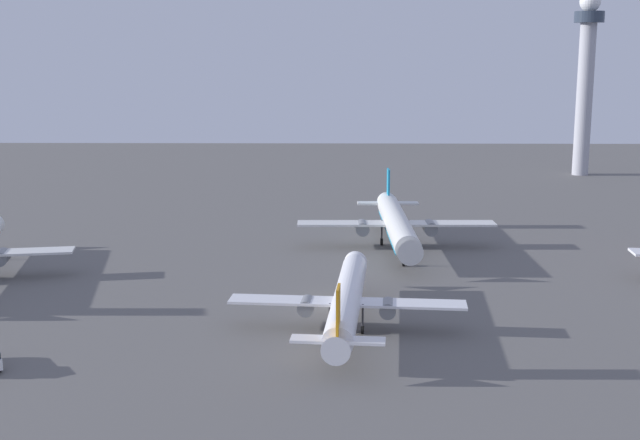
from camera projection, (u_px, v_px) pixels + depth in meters
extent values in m
plane|color=#605E5B|center=(336.00, 307.00, 111.73)|extent=(416.00, 416.00, 0.00)
cylinder|color=#A8A8B2|center=(584.00, 100.00, 229.99)|extent=(4.40, 4.40, 41.41)
cylinder|color=#2D3847|center=(589.00, 17.00, 225.67)|extent=(8.00, 8.00, 3.00)
sphere|color=silver|center=(590.00, 2.00, 224.88)|extent=(5.60, 5.60, 5.60)
cylinder|color=white|center=(347.00, 298.00, 102.65)|extent=(6.05, 32.63, 3.43)
cone|color=white|center=(355.00, 264.00, 119.55)|extent=(3.42, 2.42, 3.26)
cone|color=white|center=(337.00, 347.00, 85.57)|extent=(3.28, 2.77, 3.08)
cube|color=white|center=(347.00, 302.00, 101.80)|extent=(29.05, 5.93, 0.32)
cube|color=white|center=(338.00, 340.00, 87.21)|extent=(10.06, 2.96, 0.32)
cube|color=orange|center=(338.00, 314.00, 86.93)|extent=(0.50, 2.90, 5.86)
cylinder|color=slate|center=(306.00, 306.00, 102.39)|extent=(2.24, 3.40, 1.98)
cylinder|color=slate|center=(388.00, 308.00, 101.46)|extent=(2.24, 3.40, 1.98)
cube|color=orange|center=(347.00, 306.00, 102.83)|extent=(5.49, 30.02, 0.32)
cylinder|color=#333338|center=(352.00, 288.00, 113.10)|extent=(0.25, 0.25, 3.20)
cylinder|color=black|center=(352.00, 299.00, 113.41)|extent=(0.44, 1.02, 0.99)
cylinder|color=#333338|center=(330.00, 316.00, 100.95)|extent=(0.25, 0.25, 3.20)
cylinder|color=black|center=(330.00, 329.00, 101.26)|extent=(0.44, 1.02, 0.99)
cylinder|color=#333338|center=(363.00, 317.00, 100.57)|extent=(0.25, 0.25, 3.20)
cylinder|color=black|center=(363.00, 330.00, 100.88)|extent=(0.44, 1.02, 0.99)
cylinder|color=slate|center=(1.00, 257.00, 125.56)|extent=(2.80, 3.94, 2.21)
cylinder|color=silver|center=(397.00, 223.00, 144.48)|extent=(4.76, 38.74, 4.08)
cone|color=silver|center=(410.00, 251.00, 124.25)|extent=(3.92, 2.65, 3.88)
cone|color=silver|center=(387.00, 202.00, 164.92)|extent=(3.73, 3.07, 3.67)
cube|color=silver|center=(396.00, 223.00, 145.58)|extent=(34.45, 4.90, 0.38)
cube|color=silver|center=(388.00, 203.00, 162.88)|extent=(11.86, 2.78, 0.38)
cube|color=#1984B2|center=(388.00, 187.00, 161.92)|extent=(0.38, 3.44, 6.98)
cylinder|color=slate|center=(430.00, 228.00, 145.74)|extent=(2.43, 3.91, 2.36)
cylinder|color=slate|center=(362.00, 228.00, 145.71)|extent=(2.43, 3.91, 2.36)
cube|color=#1984B2|center=(397.00, 230.00, 144.70)|extent=(4.29, 35.64, 0.39)
cylinder|color=#333338|center=(404.00, 251.00, 132.71)|extent=(0.30, 0.30, 3.81)
cylinder|color=black|center=(404.00, 262.00, 133.09)|extent=(0.45, 1.19, 1.18)
cylinder|color=#333338|center=(409.00, 231.00, 147.49)|extent=(0.30, 0.30, 3.81)
cylinder|color=black|center=(408.00, 242.00, 147.86)|extent=(0.45, 1.19, 1.18)
cylinder|color=#333338|center=(382.00, 231.00, 147.48)|extent=(0.30, 0.30, 3.81)
cylinder|color=black|center=(382.00, 242.00, 147.85)|extent=(0.45, 1.19, 1.18)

